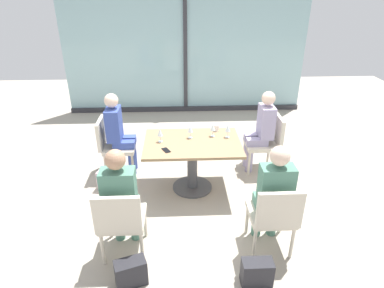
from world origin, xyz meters
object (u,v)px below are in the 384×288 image
object	(u,v)px
chair_front_left	(121,219)
handbag_0	(109,180)
dining_table_main	(192,154)
wine_glass_0	(213,127)
wine_glass_1	(190,129)
cell_phone_on_table	(166,150)
coffee_cup	(216,128)
person_front_right	(273,192)
person_far_right	(261,128)
chair_far_left	(113,143)
person_far_left	(119,130)
handbag_2	(131,273)
chair_far_right	(267,140)
wine_glass_2	(228,128)
person_front_left	(121,196)
wine_glass_3	(160,133)
chair_front_right	(274,214)
handbag_1	(257,273)

from	to	relation	value
chair_front_left	handbag_0	bearing A→B (deg)	106.80
dining_table_main	wine_glass_0	xyz separation A→B (m)	(0.29, 0.17, 0.31)
wine_glass_0	wine_glass_1	bearing A→B (deg)	-172.54
cell_phone_on_table	coffee_cup	bearing A→B (deg)	13.27
person_front_right	person_far_right	distance (m)	1.70
handbag_0	chair_far_left	bearing A→B (deg)	102.44
person_far_left	handbag_2	size ratio (longest dim) A/B	4.20
chair_far_left	person_far_right	bearing A→B (deg)	0.00
chair_far_right	wine_glass_2	xyz separation A→B (m)	(-0.68, -0.38, 0.37)
person_front_left	person_far_left	bearing A→B (deg)	99.34
person_far_left	coffee_cup	bearing A→B (deg)	-5.90
chair_far_right	wine_glass_0	size ratio (longest dim) A/B	4.70
person_front_right	wine_glass_3	size ratio (longest dim) A/B	6.81
coffee_cup	handbag_0	size ratio (longest dim) A/B	0.30
chair_front_right	cell_phone_on_table	distance (m)	1.56
wine_glass_0	handbag_1	xyz separation A→B (m)	(0.25, -1.88, -0.72)
chair_far_right	handbag_2	distance (m)	2.86
handbag_1	dining_table_main	bearing A→B (deg)	107.93
dining_table_main	person_front_left	bearing A→B (deg)	-123.88
chair_front_left	handbag_2	distance (m)	0.53
chair_front_left	person_front_left	xyz separation A→B (m)	(0.00, 0.11, 0.20)
chair_front_left	wine_glass_2	size ratio (longest dim) A/B	4.70
chair_front_left	person_far_left	bearing A→B (deg)	98.78
dining_table_main	person_far_left	xyz separation A→B (m)	(-1.06, 0.51, 0.15)
wine_glass_3	person_front_right	bearing A→B (deg)	-44.61
chair_far_left	handbag_2	xyz separation A→B (m)	(0.50, -2.16, -0.36)
cell_phone_on_table	person_front_left	bearing A→B (deg)	-141.87
person_far_right	wine_glass_2	xyz separation A→B (m)	(-0.57, -0.38, 0.16)
coffee_cup	handbag_2	bearing A→B (deg)	-117.21
person_far_left	handbag_1	bearing A→B (deg)	-54.02
dining_table_main	wine_glass_3	xyz separation A→B (m)	(-0.43, 0.03, 0.31)
wine_glass_0	handbag_2	size ratio (longest dim) A/B	0.62
chair_front_left	coffee_cup	world-z (taller)	chair_front_left
person_far_right	person_far_left	bearing A→B (deg)	180.00
wine_glass_1	chair_far_left	bearing A→B (deg)	161.94
chair_front_right	wine_glass_3	distance (m)	1.82
chair_front_left	chair_far_right	world-z (taller)	same
chair_front_right	cell_phone_on_table	xyz separation A→B (m)	(-1.13, 1.05, 0.24)
dining_table_main	handbag_2	xyz separation A→B (m)	(-0.67, -1.65, -0.41)
chair_far_left	cell_phone_on_table	distance (m)	1.13
chair_front_right	person_front_right	xyz separation A→B (m)	(0.00, 0.11, 0.20)
person_front_left	person_far_right	size ratio (longest dim) A/B	1.00
person_front_right	handbag_1	xyz separation A→B (m)	(-0.24, -0.54, -0.56)
dining_table_main	coffee_cup	world-z (taller)	coffee_cup
chair_far_left	coffee_cup	xyz separation A→B (m)	(1.53, -0.15, 0.28)
chair_far_left	handbag_1	world-z (taller)	chair_far_left
wine_glass_2	handbag_2	bearing A→B (deg)	-123.22
wine_glass_3	person_far_left	bearing A→B (deg)	142.91
person_front_left	wine_glass_1	bearing A→B (deg)	59.56
wine_glass_1	handbag_1	size ratio (longest dim) A/B	0.62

